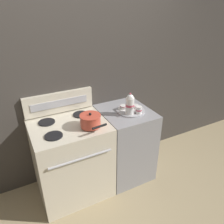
% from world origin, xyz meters
% --- Properties ---
extents(ground_plane, '(6.00, 6.00, 0.00)m').
position_xyz_m(ground_plane, '(0.00, 0.00, 0.00)').
color(ground_plane, tan).
extents(wall_back, '(6.00, 0.05, 2.20)m').
position_xyz_m(wall_back, '(0.00, 0.35, 1.10)').
color(wall_back, '#423D38').
rests_on(wall_back, ground).
extents(stove, '(0.79, 0.69, 0.92)m').
position_xyz_m(stove, '(-0.29, -0.00, 0.46)').
color(stove, beige).
rests_on(stove, ground).
extents(control_panel, '(0.78, 0.05, 0.24)m').
position_xyz_m(control_panel, '(-0.29, 0.30, 1.04)').
color(control_panel, beige).
rests_on(control_panel, stove).
extents(side_counter, '(0.57, 0.66, 0.91)m').
position_xyz_m(side_counter, '(0.40, 0.00, 0.45)').
color(side_counter, '#939399').
rests_on(side_counter, ground).
extents(saucepan, '(0.21, 0.31, 0.15)m').
position_xyz_m(saucepan, '(-0.10, -0.15, 0.98)').
color(saucepan, '#D14C38').
rests_on(saucepan, stove).
extents(serving_tray, '(0.34, 0.34, 0.01)m').
position_xyz_m(serving_tray, '(0.45, -0.03, 0.92)').
color(serving_tray, '#B2B2B7').
rests_on(serving_tray, side_counter).
extents(teapot, '(0.10, 0.16, 0.25)m').
position_xyz_m(teapot, '(0.39, -0.11, 1.04)').
color(teapot, white).
rests_on(teapot, serving_tray).
extents(teacup_left, '(0.13, 0.13, 0.05)m').
position_xyz_m(teacup_left, '(0.52, -0.02, 0.95)').
color(teacup_left, white).
rests_on(teacup_left, serving_tray).
extents(teacup_right, '(0.13, 0.13, 0.05)m').
position_xyz_m(teacup_right, '(0.39, 0.03, 0.95)').
color(teacup_right, white).
rests_on(teacup_right, serving_tray).
extents(creamer_jug, '(0.07, 0.07, 0.08)m').
position_xyz_m(creamer_jug, '(0.49, -0.14, 0.97)').
color(creamer_jug, white).
rests_on(creamer_jug, serving_tray).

